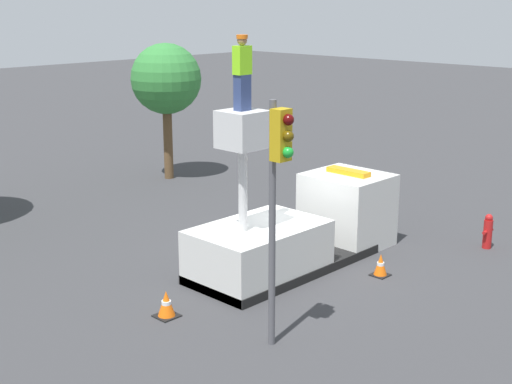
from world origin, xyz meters
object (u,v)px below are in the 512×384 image
object	(u,v)px
traffic_light_pole	(278,177)
tree_left_bg	(166,80)
bucket_truck	(298,231)
fire_hydrant	(488,231)
traffic_cone_rear	(166,305)
traffic_cone_curbside	(381,265)
worker	(242,73)

from	to	relation	value
traffic_light_pole	tree_left_bg	xyz separation A→B (m)	(7.60, 12.80, 0.32)
bucket_truck	fire_hydrant	distance (m)	5.63
bucket_truck	traffic_light_pole	bearing A→B (deg)	-144.26
traffic_cone_rear	tree_left_bg	distance (m)	13.53
tree_left_bg	bucket_truck	bearing A→B (deg)	-110.03
traffic_cone_curbside	tree_left_bg	xyz separation A→B (m)	(2.87, 12.10, 3.63)
traffic_cone_rear	traffic_cone_curbside	size ratio (longest dim) A/B	1.05
bucket_truck	fire_hydrant	xyz separation A→B (m)	(4.66, -3.13, -0.39)
fire_hydrant	tree_left_bg	xyz separation A→B (m)	(-1.03, 13.07, 3.41)
fire_hydrant	traffic_cone_curbside	distance (m)	4.03
bucket_truck	tree_left_bg	size ratio (longest dim) A/B	1.20
bucket_truck	worker	world-z (taller)	worker
bucket_truck	traffic_cone_rear	distance (m)	4.70
traffic_cone_curbside	tree_left_bg	bearing A→B (deg)	76.66
traffic_cone_curbside	bucket_truck	bearing A→B (deg)	109.25
worker	traffic_cone_rear	size ratio (longest dim) A/B	2.84
traffic_light_pole	traffic_cone_curbside	world-z (taller)	traffic_light_pole
traffic_light_pole	traffic_cone_rear	distance (m)	4.34
worker	tree_left_bg	xyz separation A→B (m)	(5.72, 9.94, -1.34)
traffic_cone_rear	fire_hydrant	bearing A→B (deg)	-17.89
traffic_light_pole	fire_hydrant	xyz separation A→B (m)	(8.63, -0.27, -3.09)
tree_left_bg	worker	bearing A→B (deg)	-119.90
bucket_truck	worker	distance (m)	4.83
bucket_truck	traffic_light_pole	distance (m)	5.59
traffic_cone_curbside	worker	bearing A→B (deg)	142.81
traffic_cone_rear	tree_left_bg	size ratio (longest dim) A/B	0.12
worker	traffic_light_pole	size ratio (longest dim) A/B	0.34
worker	tree_left_bg	size ratio (longest dim) A/B	0.33
bucket_truck	worker	xyz separation A→B (m)	(-2.09, 0.00, 4.36)
traffic_light_pole	traffic_cone_rear	size ratio (longest dim) A/B	8.23
bucket_truck	traffic_light_pole	xyz separation A→B (m)	(-3.98, -2.86, 2.70)
traffic_cone_curbside	tree_left_bg	world-z (taller)	tree_left_bg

